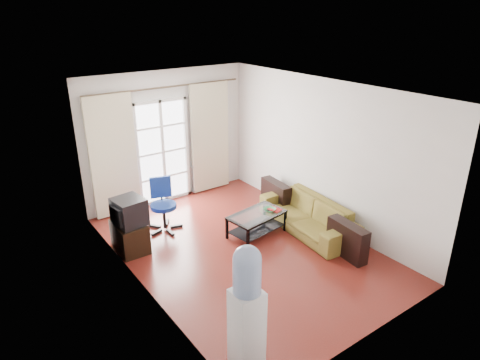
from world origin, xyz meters
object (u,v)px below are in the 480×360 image
sofa (308,215)px  coffee_table (257,221)px  crt_tv (128,212)px  tv_stand (130,236)px  task_chair (164,215)px  water_cooler (247,306)px

sofa → coffee_table: bearing=-109.2°
crt_tv → coffee_table: bearing=-28.4°
tv_stand → task_chair: task_chair is taller
coffee_table → task_chair: (-1.24, 1.17, 0.02)m
crt_tv → task_chair: (0.79, 0.37, -0.44)m
tv_stand → coffee_table: bearing=-21.7°
sofa → coffee_table: sofa is taller
coffee_table → tv_stand: 2.21m
tv_stand → crt_tv: bearing=-87.4°
sofa → task_chair: task_chair is taller
tv_stand → water_cooler: bearing=-87.6°
coffee_table → task_chair: size_ratio=1.13×
water_cooler → task_chair: bearing=80.4°
crt_tv → water_cooler: bearing=-95.3°
coffee_table → water_cooler: water_cooler is taller
tv_stand → water_cooler: water_cooler is taller
crt_tv → task_chair: 0.98m
crt_tv → water_cooler: (0.09, -3.11, 0.09)m
crt_tv → water_cooler: size_ratio=0.35×
coffee_table → crt_tv: 2.24m
tv_stand → task_chair: size_ratio=0.70×
task_chair → water_cooler: 3.59m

